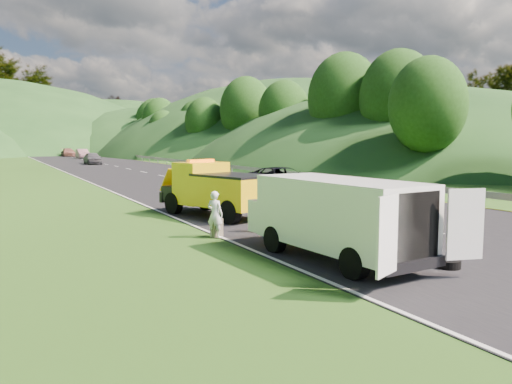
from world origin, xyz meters
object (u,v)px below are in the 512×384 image
tow_truck (216,189)px  child (258,233)px  white_van (335,214)px  spare_tire (448,268)px  woman (215,238)px  passing_suv (282,194)px  worker (394,269)px  suitcase (217,228)px

tow_truck → child: size_ratio=5.60×
tow_truck → white_van: tow_truck is taller
child → spare_tire: 6.74m
woman → spare_tire: woman is taller
spare_tire → passing_suv: 17.78m
worker → passing_suv: 17.62m
child → passing_suv: passing_suv is taller
woman → spare_tire: (3.57, -6.35, 0.00)m
tow_truck → suitcase: (-1.81, -4.15, -0.85)m
child → tow_truck: bearing=103.7°
tow_truck → woman: tow_truck is taller
spare_tire → suitcase: bearing=118.4°
worker → spare_tire: size_ratio=2.81×
child → worker: 5.88m
woman → spare_tire: bearing=175.6°
white_van → passing_suv: size_ratio=1.12×
worker → spare_tire: bearing=-41.4°
woman → worker: bearing=168.5°
white_van → spare_tire: bearing=-50.2°
tow_truck → child: 4.28m
white_van → worker: 2.05m
woman → spare_tire: 7.29m
child → white_van: bearing=-74.0°
worker → suitcase: size_ratio=2.78×
woman → child: 1.68m
woman → child: size_ratio=1.47×
white_van → suitcase: white_van is taller
tow_truck → woman: bearing=-130.0°
tow_truck → suitcase: 4.60m
white_van → passing_suv: 16.63m
tow_truck → white_van: 8.50m
passing_suv → tow_truck: bearing=-139.0°
woman → passing_suv: bearing=-74.1°
tow_truck → worker: 10.04m
spare_tire → worker: bearing=153.3°
white_van → suitcase: bearing=105.6°
woman → suitcase: (0.09, 0.07, 0.31)m
woman → worker: (2.35, -5.74, 0.00)m
worker → suitcase: bearing=96.5°
spare_tire → white_van: bearing=133.4°
child → spare_tire: (1.90, -6.46, 0.00)m
suitcase → white_van: bearing=-70.8°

